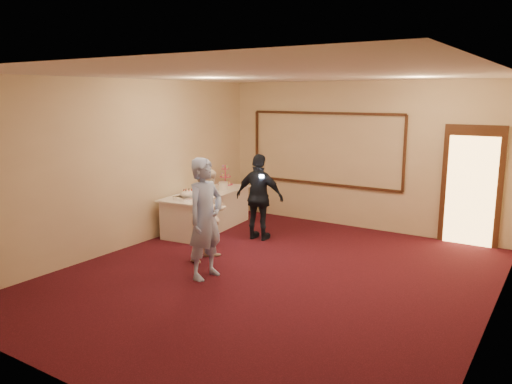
{
  "coord_description": "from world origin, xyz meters",
  "views": [
    {
      "loc": [
        3.69,
        -6.17,
        2.72
      ],
      "look_at": [
        -0.68,
        0.6,
        1.15
      ],
      "focal_mm": 35.0,
      "sensor_mm": 36.0,
      "label": 1
    }
  ],
  "objects_px": {
    "pavlova_tray": "(188,195)",
    "man": "(205,219)",
    "plate_stack_a": "(207,187)",
    "plate_stack_b": "(223,186)",
    "woman": "(209,214)",
    "guest": "(260,197)",
    "buffet_table": "(207,211)",
    "cupcake_stand": "(225,177)",
    "tart": "(206,193)"
  },
  "relations": [
    {
      "from": "tart",
      "to": "man",
      "type": "relative_size",
      "value": 0.17
    },
    {
      "from": "pavlova_tray",
      "to": "woman",
      "type": "bearing_deg",
      "value": -34.27
    },
    {
      "from": "buffet_table",
      "to": "pavlova_tray",
      "type": "relative_size",
      "value": 4.13
    },
    {
      "from": "cupcake_stand",
      "to": "plate_stack_b",
      "type": "relative_size",
      "value": 2.33
    },
    {
      "from": "cupcake_stand",
      "to": "plate_stack_b",
      "type": "height_order",
      "value": "cupcake_stand"
    },
    {
      "from": "tart",
      "to": "guest",
      "type": "bearing_deg",
      "value": 8.88
    },
    {
      "from": "plate_stack_a",
      "to": "man",
      "type": "distance_m",
      "value": 2.93
    },
    {
      "from": "cupcake_stand",
      "to": "woman",
      "type": "distance_m",
      "value": 2.82
    },
    {
      "from": "man",
      "to": "guest",
      "type": "relative_size",
      "value": 1.11
    },
    {
      "from": "plate_stack_b",
      "to": "guest",
      "type": "height_order",
      "value": "guest"
    },
    {
      "from": "woman",
      "to": "plate_stack_a",
      "type": "bearing_deg",
      "value": 42.15
    },
    {
      "from": "plate_stack_b",
      "to": "man",
      "type": "bearing_deg",
      "value": -58.56
    },
    {
      "from": "guest",
      "to": "tart",
      "type": "bearing_deg",
      "value": 2.28
    },
    {
      "from": "plate_stack_b",
      "to": "woman",
      "type": "relative_size",
      "value": 0.13
    },
    {
      "from": "pavlova_tray",
      "to": "man",
      "type": "xyz_separation_m",
      "value": [
        1.56,
        -1.44,
        0.06
      ]
    },
    {
      "from": "plate_stack_a",
      "to": "tart",
      "type": "relative_size",
      "value": 0.65
    },
    {
      "from": "buffet_table",
      "to": "tart",
      "type": "relative_size",
      "value": 7.54
    },
    {
      "from": "cupcake_stand",
      "to": "man",
      "type": "relative_size",
      "value": 0.26
    },
    {
      "from": "pavlova_tray",
      "to": "tart",
      "type": "height_order",
      "value": "pavlova_tray"
    },
    {
      "from": "plate_stack_a",
      "to": "plate_stack_b",
      "type": "relative_size",
      "value": 0.98
    },
    {
      "from": "pavlova_tray",
      "to": "plate_stack_a",
      "type": "bearing_deg",
      "value": 105.52
    },
    {
      "from": "pavlova_tray",
      "to": "man",
      "type": "bearing_deg",
      "value": -42.72
    },
    {
      "from": "buffet_table",
      "to": "plate_stack_a",
      "type": "height_order",
      "value": "plate_stack_a"
    },
    {
      "from": "cupcake_stand",
      "to": "pavlova_tray",
      "type": "bearing_deg",
      "value": -77.85
    },
    {
      "from": "tart",
      "to": "guest",
      "type": "height_order",
      "value": "guest"
    },
    {
      "from": "tart",
      "to": "guest",
      "type": "relative_size",
      "value": 0.19
    },
    {
      "from": "plate_stack_b",
      "to": "woman",
      "type": "height_order",
      "value": "woman"
    },
    {
      "from": "cupcake_stand",
      "to": "man",
      "type": "height_order",
      "value": "man"
    },
    {
      "from": "woman",
      "to": "plate_stack_b",
      "type": "bearing_deg",
      "value": 33.12
    },
    {
      "from": "pavlova_tray",
      "to": "plate_stack_b",
      "type": "height_order",
      "value": "pavlova_tray"
    },
    {
      "from": "cupcake_stand",
      "to": "plate_stack_b",
      "type": "xyz_separation_m",
      "value": [
        0.35,
        -0.54,
        -0.09
      ]
    },
    {
      "from": "cupcake_stand",
      "to": "guest",
      "type": "xyz_separation_m",
      "value": [
        1.51,
        -0.96,
        -0.12
      ]
    },
    {
      "from": "plate_stack_b",
      "to": "guest",
      "type": "bearing_deg",
      "value": -19.77
    },
    {
      "from": "pavlova_tray",
      "to": "plate_stack_b",
      "type": "relative_size",
      "value": 2.75
    },
    {
      "from": "buffet_table",
      "to": "guest",
      "type": "bearing_deg",
      "value": -1.83
    },
    {
      "from": "guest",
      "to": "plate_stack_b",
      "type": "bearing_deg",
      "value": -26.36
    },
    {
      "from": "pavlova_tray",
      "to": "guest",
      "type": "distance_m",
      "value": 1.35
    },
    {
      "from": "plate_stack_a",
      "to": "tart",
      "type": "distance_m",
      "value": 0.41
    },
    {
      "from": "cupcake_stand",
      "to": "plate_stack_b",
      "type": "bearing_deg",
      "value": -57.56
    },
    {
      "from": "tart",
      "to": "buffet_table",
      "type": "bearing_deg",
      "value": 124.09
    },
    {
      "from": "pavlova_tray",
      "to": "woman",
      "type": "distance_m",
      "value": 1.31
    },
    {
      "from": "buffet_table",
      "to": "guest",
      "type": "distance_m",
      "value": 1.37
    },
    {
      "from": "plate_stack_b",
      "to": "man",
      "type": "height_order",
      "value": "man"
    },
    {
      "from": "plate_stack_a",
      "to": "man",
      "type": "bearing_deg",
      "value": -52.1
    },
    {
      "from": "pavlova_tray",
      "to": "guest",
      "type": "height_order",
      "value": "guest"
    },
    {
      "from": "buffet_table",
      "to": "man",
      "type": "distance_m",
      "value": 2.83
    },
    {
      "from": "cupcake_stand",
      "to": "plate_stack_a",
      "type": "bearing_deg",
      "value": -81.6
    },
    {
      "from": "buffet_table",
      "to": "pavlova_tray",
      "type": "bearing_deg",
      "value": -78.36
    },
    {
      "from": "tart",
      "to": "pavlova_tray",
      "type": "bearing_deg",
      "value": -89.32
    },
    {
      "from": "woman",
      "to": "guest",
      "type": "xyz_separation_m",
      "value": [
        0.06,
        1.45,
        0.05
      ]
    }
  ]
}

